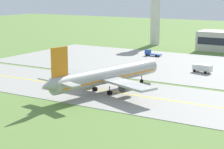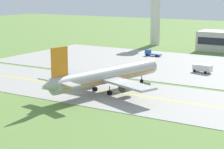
# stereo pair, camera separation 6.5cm
# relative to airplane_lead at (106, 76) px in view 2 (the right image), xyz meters

# --- Properties ---
(ground_plane) EXTENTS (500.00, 500.00, 0.00)m
(ground_plane) POSITION_rel_airplane_lead_xyz_m (0.48, 0.47, -4.13)
(ground_plane) COLOR olive
(taxiway_strip) EXTENTS (240.00, 28.00, 0.10)m
(taxiway_strip) POSITION_rel_airplane_lead_xyz_m (0.48, 0.47, -4.08)
(taxiway_strip) COLOR #9E9B93
(taxiway_strip) RESTS_ON ground
(apron_pad) EXTENTS (140.00, 52.00, 0.10)m
(apron_pad) POSITION_rel_airplane_lead_xyz_m (10.48, 42.47, -4.08)
(apron_pad) COLOR #9E9B93
(apron_pad) RESTS_ON ground
(taxiway_centreline) EXTENTS (220.00, 0.60, 0.01)m
(taxiway_centreline) POSITION_rel_airplane_lead_xyz_m (0.48, 0.47, -4.03)
(taxiway_centreline) COLOR yellow
(taxiway_centreline) RESTS_ON taxiway_strip
(airplane_lead) EXTENTS (32.08, 39.25, 12.70)m
(airplane_lead) POSITION_rel_airplane_lead_xyz_m (0.00, 0.00, 0.00)
(airplane_lead) COLOR #ADADA8
(airplane_lead) RESTS_ON ground
(service_truck_baggage) EXTENTS (6.49, 2.58, 2.59)m
(service_truck_baggage) POSITION_rel_airplane_lead_xyz_m (-14.58, 56.09, -2.95)
(service_truck_baggage) COLOR #264CA5
(service_truck_baggage) RESTS_ON ground
(service_truck_fuel) EXTENTS (6.31, 3.41, 2.60)m
(service_truck_fuel) POSITION_rel_airplane_lead_xyz_m (12.83, 35.14, -2.60)
(service_truck_fuel) COLOR silver
(service_truck_fuel) RESTS_ON ground
(control_tower) EXTENTS (7.60, 7.60, 28.67)m
(control_tower) POSITION_rel_airplane_lead_xyz_m (-27.39, 87.32, 13.04)
(control_tower) COLOR silver
(control_tower) RESTS_ON ground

